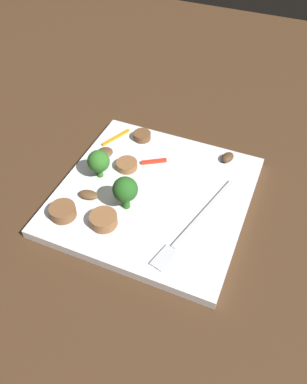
% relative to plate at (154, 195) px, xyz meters
% --- Properties ---
extents(ground_plane, '(1.40, 1.40, 0.00)m').
position_rel_plate_xyz_m(ground_plane, '(0.00, 0.00, -0.01)').
color(ground_plane, '#422B19').
extents(plate, '(0.26, 0.26, 0.01)m').
position_rel_plate_xyz_m(plate, '(0.00, 0.00, 0.00)').
color(plate, white).
rests_on(plate, ground_plane).
extents(fork, '(0.18, 0.06, 0.00)m').
position_rel_plate_xyz_m(fork, '(0.04, 0.07, 0.01)').
color(fork, silver).
rests_on(fork, plate).
extents(broccoli_floret_0, '(0.03, 0.03, 0.04)m').
position_rel_plate_xyz_m(broccoli_floret_0, '(0.00, -0.08, 0.03)').
color(broccoli_floret_0, '#347525').
rests_on(broccoli_floret_0, plate).
extents(broccoli_floret_1, '(0.03, 0.03, 0.05)m').
position_rel_plate_xyz_m(broccoli_floret_1, '(0.04, -0.02, 0.04)').
color(broccoli_floret_1, '#296420').
rests_on(broccoli_floret_1, plate).
extents(sausage_slice_0, '(0.03, 0.03, 0.01)m').
position_rel_plate_xyz_m(sausage_slice_0, '(-0.10, -0.06, 0.01)').
color(sausage_slice_0, brown).
rests_on(sausage_slice_0, plate).
extents(sausage_slice_1, '(0.04, 0.04, 0.01)m').
position_rel_plate_xyz_m(sausage_slice_1, '(-0.03, -0.06, 0.01)').
color(sausage_slice_1, brown).
rests_on(sausage_slice_1, plate).
extents(sausage_slice_2, '(0.05, 0.05, 0.02)m').
position_rel_plate_xyz_m(sausage_slice_2, '(0.08, -0.09, 0.01)').
color(sausage_slice_2, brown).
rests_on(sausage_slice_2, plate).
extents(sausage_slice_3, '(0.05, 0.05, 0.02)m').
position_rel_plate_xyz_m(sausage_slice_3, '(0.08, -0.04, 0.01)').
color(sausage_slice_3, brown).
rests_on(sausage_slice_3, plate).
extents(mushroom_0, '(0.03, 0.03, 0.01)m').
position_rel_plate_xyz_m(mushroom_0, '(-0.04, -0.10, 0.01)').
color(mushroom_0, brown).
rests_on(mushroom_0, plate).
extents(mushroom_1, '(0.02, 0.03, 0.01)m').
position_rel_plate_xyz_m(mushroom_1, '(0.04, -0.08, 0.01)').
color(mushroom_1, brown).
rests_on(mushroom_1, plate).
extents(mushroom_2, '(0.03, 0.02, 0.01)m').
position_rel_plate_xyz_m(mushroom_2, '(-0.11, 0.08, 0.01)').
color(mushroom_2, '#4C331E').
rests_on(mushroom_2, plate).
extents(pepper_strip_0, '(0.05, 0.03, 0.00)m').
position_rel_plate_xyz_m(pepper_strip_0, '(-0.09, -0.10, 0.01)').
color(pepper_strip_0, orange).
rests_on(pepper_strip_0, plate).
extents(pepper_strip_1, '(0.03, 0.04, 0.00)m').
position_rel_plate_xyz_m(pepper_strip_1, '(-0.06, -0.02, 0.01)').
color(pepper_strip_1, red).
rests_on(pepper_strip_1, plate).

